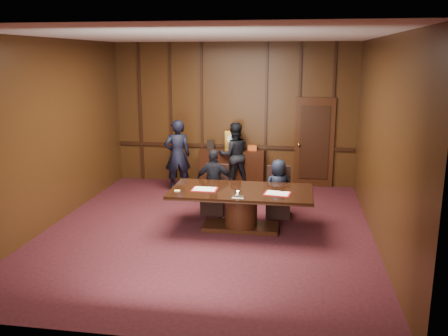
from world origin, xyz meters
name	(u,v)px	position (x,y,z in m)	size (l,w,h in m)	color
room	(212,138)	(0.07, 0.14, 1.72)	(7.00, 7.04, 3.50)	black
sideboard	(232,166)	(0.00, 3.26, 0.49)	(1.60, 0.45, 1.54)	black
conference_table	(241,203)	(0.60, 0.19, 0.51)	(2.62, 1.32, 0.76)	black
folder_left	(205,189)	(-0.07, 0.10, 0.77)	(0.46, 0.33, 0.02)	#AD1016
folder_right	(277,194)	(1.27, 0.03, 0.77)	(0.50, 0.39, 0.02)	#AD1016
inkstand	(238,194)	(0.60, -0.26, 0.81)	(0.20, 0.14, 0.12)	white
notepad	(177,191)	(-0.54, -0.07, 0.77)	(0.10, 0.07, 0.01)	#FFEF7C
chair_left	(215,199)	(-0.05, 1.07, 0.29)	(0.53, 0.53, 0.99)	black
chair_right	(278,202)	(1.25, 1.07, 0.29)	(0.50, 0.50, 0.99)	black
signatory_left	(214,182)	(-0.05, 0.99, 0.67)	(0.79, 0.33, 1.34)	black
signatory_right	(278,188)	(1.25, 0.99, 0.59)	(0.58, 0.38, 1.18)	black
witness_left	(178,155)	(-1.22, 2.57, 0.86)	(0.62, 0.41, 1.71)	black
witness_right	(234,155)	(0.07, 3.10, 0.80)	(0.78, 0.61, 1.60)	black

